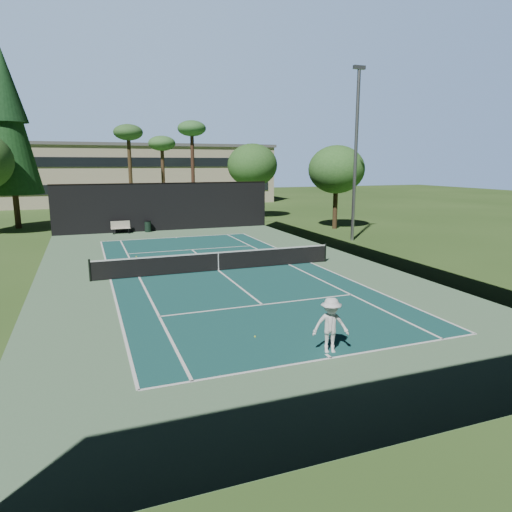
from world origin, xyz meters
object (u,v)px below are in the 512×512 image
Objects in this scene: tennis_ball_b at (154,265)px; trash_bin at (148,226)px; tennis_ball_d at (136,257)px; player at (331,325)px; tennis_net at (218,261)px; tennis_ball_a at (255,337)px; tennis_ball_c at (217,256)px; park_bench at (121,227)px.

trash_bin is at bearing 83.87° from tennis_ball_b.
tennis_ball_b is 2.78m from tennis_ball_d.
player is 14.38m from tennis_ball_b.
tennis_net is 13.65× the size of trash_bin.
tennis_ball_c is at bearing 79.36° from tennis_ball_a.
player is 17.15m from tennis_ball_d.
tennis_ball_b is at bearing 139.92° from tennis_net.
trash_bin is (-0.12, 25.16, 0.45)m from tennis_ball_a.
tennis_net reaches higher than tennis_ball_d.
player reaches higher than tennis_ball_b.
tennis_ball_b is at bearing 97.16° from tennis_ball_a.
player is at bearing -86.15° from trash_bin.
tennis_net reaches higher than tennis_ball_b.
tennis_ball_a reaches higher than tennis_ball_c.
park_bench is (-4.01, 26.91, -0.30)m from player.
park_bench reaches higher than tennis_ball_b.
park_bench is at bearing 90.65° from tennis_ball_d.
park_bench is at bearing 95.27° from tennis_ball_a.
trash_bin is (-1.82, 27.05, -0.37)m from player.
tennis_ball_a is 25.13m from park_bench.
tennis_ball_b is (-3.22, 13.99, -0.81)m from player.
tennis_ball_a is 14.96m from tennis_ball_d.
player reaches higher than tennis_ball_a.
trash_bin reaches higher than tennis_ball_b.
tennis_net is 7.60× the size of player.
tennis_net reaches higher than tennis_ball_c.
trash_bin is at bearing 111.22° from player.
park_bench reaches higher than tennis_ball_a.
tennis_ball_c is 0.04× the size of park_bench.
tennis_ball_a is (-1.50, -9.56, -0.53)m from tennis_net.
player is at bearing -77.02° from tennis_ball_b.
park_bench is at bearing 112.42° from tennis_ball_c.
park_bench is (-2.31, 25.02, 0.51)m from tennis_ball_a.
park_bench is at bearing 93.50° from tennis_ball_b.
tennis_ball_a is 25.17m from trash_bin.
tennis_ball_b is 1.06× the size of tennis_ball_d.
player is 2.67m from tennis_ball_a.
tennis_ball_a is at bearing -82.84° from tennis_ball_b.
tennis_ball_b reaches higher than tennis_ball_d.
tennis_net is at bearing 81.09° from tennis_ball_a.
tennis_net is 6.43m from tennis_ball_d.
tennis_net is at bearing -40.08° from tennis_ball_b.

